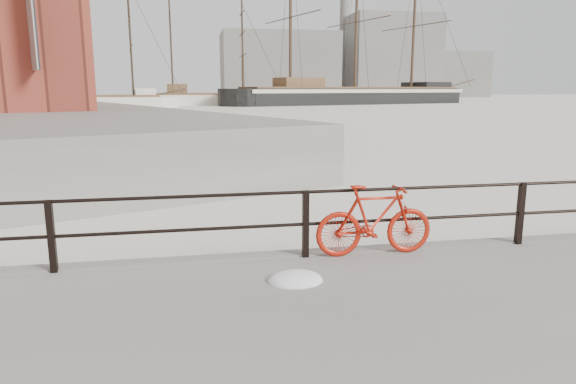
{
  "coord_description": "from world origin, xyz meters",
  "views": [
    {
      "loc": [
        -5.1,
        -7.25,
        2.81
      ],
      "look_at": [
        -3.45,
        1.5,
        1.0
      ],
      "focal_mm": 32.0,
      "sensor_mm": 36.0,
      "label": 1
    }
  ],
  "objects_px": {
    "barque_black": "(354,104)",
    "schooner_left": "(91,108)",
    "bicycle": "(374,220)",
    "schooner_mid": "(209,105)"
  },
  "relations": [
    {
      "from": "schooner_left",
      "to": "barque_black",
      "type": "bearing_deg",
      "value": 8.27
    },
    {
      "from": "schooner_mid",
      "to": "barque_black",
      "type": "bearing_deg",
      "value": -0.9
    },
    {
      "from": "bicycle",
      "to": "schooner_mid",
      "type": "relative_size",
      "value": 0.07
    },
    {
      "from": "bicycle",
      "to": "barque_black",
      "type": "height_order",
      "value": "barque_black"
    },
    {
      "from": "barque_black",
      "to": "schooner_left",
      "type": "distance_m",
      "value": 44.45
    },
    {
      "from": "bicycle",
      "to": "schooner_left",
      "type": "xyz_separation_m",
      "value": [
        -16.42,
        70.59,
        -0.89
      ]
    },
    {
      "from": "barque_black",
      "to": "schooner_mid",
      "type": "height_order",
      "value": "barque_black"
    },
    {
      "from": "bicycle",
      "to": "schooner_mid",
      "type": "height_order",
      "value": "schooner_mid"
    },
    {
      "from": "barque_black",
      "to": "schooner_left",
      "type": "xyz_separation_m",
      "value": [
        -42.81,
        -11.95,
        0.0
      ]
    },
    {
      "from": "bicycle",
      "to": "schooner_mid",
      "type": "distance_m",
      "value": 82.72
    }
  ]
}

